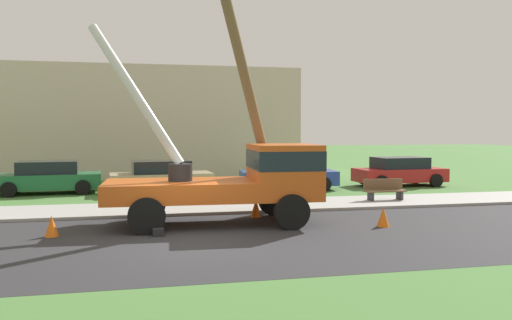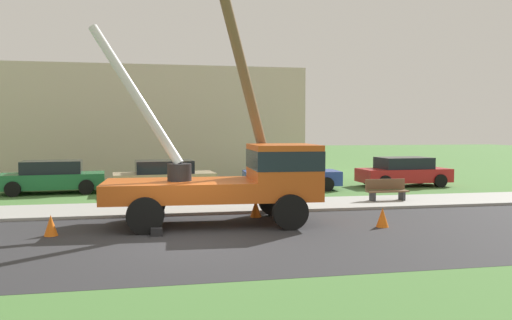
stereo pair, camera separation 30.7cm
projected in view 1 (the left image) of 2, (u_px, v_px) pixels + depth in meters
ground_plane at (167, 188)px, 24.77m from camera, size 120.00×120.00×0.00m
road_asphalt at (190, 241)px, 13.07m from camera, size 80.00×7.49×0.01m
sidewalk_strip at (176, 208)px, 18.14m from camera, size 80.00×2.91×0.10m
utility_truck at (241, 176)px, 15.42m from camera, size 6.75×3.21×5.98m
leaning_utility_pole at (246, 82)px, 16.04m from camera, size 3.23×3.02×8.37m
traffic_cone_ahead at (383, 217)px, 14.96m from camera, size 0.36×0.36×0.56m
traffic_cone_behind at (52, 226)px, 13.56m from camera, size 0.36×0.36×0.56m
traffic_cone_curbside at (256, 208)px, 16.59m from camera, size 0.36×0.36×0.56m
parked_sedan_green at (48, 177)px, 22.60m from camera, size 4.53×2.24×1.42m
parked_sedan_tan at (161, 177)px, 22.90m from camera, size 4.52×2.23×1.42m
parked_sedan_blue at (288, 174)px, 24.13m from camera, size 4.52×2.22×1.42m
parked_sedan_red at (400, 172)px, 25.65m from camera, size 4.46×2.12×1.42m
park_bench at (385, 190)px, 19.88m from camera, size 1.60×0.45×0.90m
lowrise_building_backdrop at (145, 123)px, 31.73m from camera, size 18.00×6.00×6.40m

